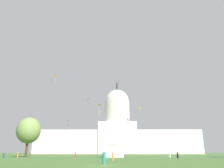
{
  "coord_description": "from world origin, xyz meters",
  "views": [
    {
      "loc": [
        1.37,
        -28.39,
        1.56
      ],
      "look_at": [
        0.52,
        83.24,
        36.48
      ],
      "focal_mm": 35.04,
      "sensor_mm": 36.0,
      "label": 1
    }
  ],
  "objects_px": {
    "kite_blue_mid": "(88,99)",
    "event_tent": "(113,148)",
    "kite_yellow_low": "(99,106)",
    "kite_black_mid": "(68,121)",
    "kite_pink_low": "(128,120)",
    "person_white_front_center": "(170,155)",
    "kite_lime_mid": "(136,105)",
    "kite_red_low": "(77,137)",
    "person_navy_edge_east": "(4,155)",
    "person_olive_lawn_far_left": "(119,154)",
    "kite_white_low": "(165,139)",
    "person_black_back_right": "(103,154)",
    "person_orange_mid_center": "(18,155)",
    "person_black_mid_left": "(178,155)",
    "person_red_deep_crowd": "(75,155)",
    "person_orange_back_center": "(113,156)",
    "kite_orange_mid": "(56,76)",
    "kite_gold_mid": "(140,108)",
    "person_tan_front_right": "(106,155)",
    "capitol_building": "(117,135)",
    "person_teal_mid_right": "(104,158)"
  },
  "relations": [
    {
      "from": "kite_blue_mid",
      "to": "event_tent",
      "type": "bearing_deg",
      "value": 142.4
    },
    {
      "from": "event_tent",
      "to": "kite_yellow_low",
      "type": "height_order",
      "value": "kite_yellow_low"
    },
    {
      "from": "kite_black_mid",
      "to": "kite_pink_low",
      "type": "xyz_separation_m",
      "value": [
        41.94,
        -111.02,
        -14.46
      ]
    },
    {
      "from": "person_white_front_center",
      "to": "kite_lime_mid",
      "type": "relative_size",
      "value": 0.59
    },
    {
      "from": "kite_yellow_low",
      "to": "kite_red_low",
      "type": "bearing_deg",
      "value": 120.06
    },
    {
      "from": "person_navy_edge_east",
      "to": "kite_blue_mid",
      "type": "height_order",
      "value": "kite_blue_mid"
    },
    {
      "from": "person_olive_lawn_far_left",
      "to": "kite_white_low",
      "type": "xyz_separation_m",
      "value": [
        31.66,
        59.58,
        8.76
      ]
    },
    {
      "from": "kite_white_low",
      "to": "kite_pink_low",
      "type": "relative_size",
      "value": 1.01
    },
    {
      "from": "person_white_front_center",
      "to": "person_black_back_right",
      "type": "bearing_deg",
      "value": -35.21
    },
    {
      "from": "person_olive_lawn_far_left",
      "to": "person_orange_mid_center",
      "type": "distance_m",
      "value": 36.27
    },
    {
      "from": "person_black_mid_left",
      "to": "kite_white_low",
      "type": "relative_size",
      "value": 0.44
    },
    {
      "from": "kite_blue_mid",
      "to": "kite_pink_low",
      "type": "bearing_deg",
      "value": 145.81
    },
    {
      "from": "person_white_front_center",
      "to": "kite_lime_mid",
      "type": "distance_m",
      "value": 96.96
    },
    {
      "from": "kite_black_mid",
      "to": "person_red_deep_crowd",
      "type": "bearing_deg",
      "value": -91.61
    },
    {
      "from": "kite_black_mid",
      "to": "kite_pink_low",
      "type": "relative_size",
      "value": 1.06
    },
    {
      "from": "person_red_deep_crowd",
      "to": "kite_lime_mid",
      "type": "bearing_deg",
      "value": -6.62
    },
    {
      "from": "event_tent",
      "to": "kite_pink_low",
      "type": "xyz_separation_m",
      "value": [
        4.75,
        -3.04,
        8.48
      ]
    },
    {
      "from": "person_orange_back_center",
      "to": "person_white_front_center",
      "type": "bearing_deg",
      "value": 84.72
    },
    {
      "from": "person_olive_lawn_far_left",
      "to": "person_navy_edge_east",
      "type": "xyz_separation_m",
      "value": [
        -32.52,
        -24.52,
        0.0
      ]
    },
    {
      "from": "person_black_back_right",
      "to": "kite_black_mid",
      "type": "relative_size",
      "value": 0.42
    },
    {
      "from": "kite_pink_low",
      "to": "kite_lime_mid",
      "type": "height_order",
      "value": "kite_lime_mid"
    },
    {
      "from": "person_olive_lawn_far_left",
      "to": "person_navy_edge_east",
      "type": "distance_m",
      "value": 40.73
    },
    {
      "from": "person_black_back_right",
      "to": "kite_white_low",
      "type": "distance_m",
      "value": 72.18
    },
    {
      "from": "person_orange_mid_center",
      "to": "kite_orange_mid",
      "type": "xyz_separation_m",
      "value": [
        5.6,
        14.38,
        30.36
      ]
    },
    {
      "from": "person_olive_lawn_far_left",
      "to": "person_black_mid_left",
      "type": "bearing_deg",
      "value": 67.36
    },
    {
      "from": "person_navy_edge_east",
      "to": "kite_gold_mid",
      "type": "bearing_deg",
      "value": -52.71
    },
    {
      "from": "event_tent",
      "to": "person_white_front_center",
      "type": "relative_size",
      "value": 4.09
    },
    {
      "from": "event_tent",
      "to": "person_orange_back_center",
      "type": "height_order",
      "value": "event_tent"
    },
    {
      "from": "person_tan_front_right",
      "to": "person_orange_mid_center",
      "type": "height_order",
      "value": "person_tan_front_right"
    },
    {
      "from": "person_tan_front_right",
      "to": "kite_black_mid",
      "type": "bearing_deg",
      "value": -177.17
    },
    {
      "from": "kite_white_low",
      "to": "person_olive_lawn_far_left",
      "type": "bearing_deg",
      "value": -175.49
    },
    {
      "from": "person_black_back_right",
      "to": "person_olive_lawn_far_left",
      "type": "height_order",
      "value": "person_black_back_right"
    },
    {
      "from": "capitol_building",
      "to": "kite_black_mid",
      "type": "xyz_separation_m",
      "value": [
        -40.63,
        -21.82,
        9.04
      ]
    },
    {
      "from": "kite_pink_low",
      "to": "kite_lime_mid",
      "type": "relative_size",
      "value": 1.41
    },
    {
      "from": "person_black_mid_left",
      "to": "kite_white_low",
      "type": "bearing_deg",
      "value": -128.94
    },
    {
      "from": "kite_white_low",
      "to": "kite_black_mid",
      "type": "height_order",
      "value": "kite_black_mid"
    },
    {
      "from": "event_tent",
      "to": "kite_gold_mid",
      "type": "distance_m",
      "value": 52.29
    },
    {
      "from": "kite_pink_low",
      "to": "person_teal_mid_right",
      "type": "bearing_deg",
      "value": 52.68
    },
    {
      "from": "person_olive_lawn_far_left",
      "to": "person_orange_back_center",
      "type": "height_order",
      "value": "person_olive_lawn_far_left"
    },
    {
      "from": "kite_pink_low",
      "to": "person_orange_back_center",
      "type": "bearing_deg",
      "value": 50.61
    },
    {
      "from": "person_teal_mid_right",
      "to": "person_navy_edge_east",
      "type": "height_order",
      "value": "person_teal_mid_right"
    },
    {
      "from": "person_white_front_center",
      "to": "person_navy_edge_east",
      "type": "bearing_deg",
      "value": 14.22
    },
    {
      "from": "capitol_building",
      "to": "person_teal_mid_right",
      "type": "height_order",
      "value": "capitol_building"
    },
    {
      "from": "person_tan_front_right",
      "to": "kite_gold_mid",
      "type": "distance_m",
      "value": 47.21
    },
    {
      "from": "person_tan_front_right",
      "to": "kite_pink_low",
      "type": "relative_size",
      "value": 0.4
    },
    {
      "from": "person_olive_lawn_far_left",
      "to": "kite_gold_mid",
      "type": "xyz_separation_m",
      "value": [
        12.22,
        30.36,
        23.92
      ]
    },
    {
      "from": "kite_black_mid",
      "to": "kite_blue_mid",
      "type": "distance_m",
      "value": 55.52
    },
    {
      "from": "person_black_back_right",
      "to": "kite_black_mid",
      "type": "distance_m",
      "value": 103.2
    },
    {
      "from": "person_tan_front_right",
      "to": "kite_orange_mid",
      "type": "relative_size",
      "value": 0.46
    },
    {
      "from": "event_tent",
      "to": "kite_red_low",
      "type": "distance_m",
      "value": 65.16
    }
  ]
}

